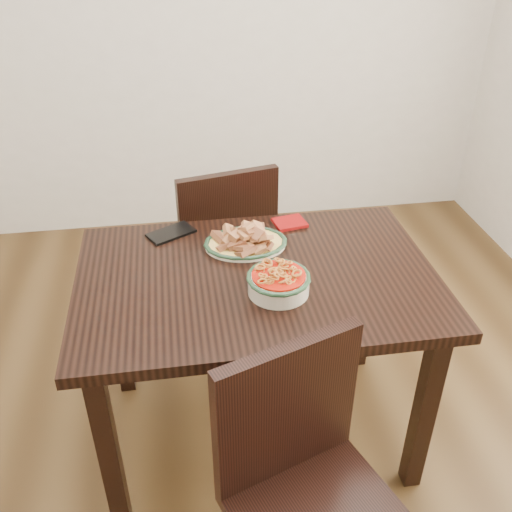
{
  "coord_description": "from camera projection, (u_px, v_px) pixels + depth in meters",
  "views": [
    {
      "loc": [
        -0.17,
        -1.56,
        1.82
      ],
      "look_at": [
        0.07,
        -0.0,
        0.81
      ],
      "focal_mm": 40.0,
      "sensor_mm": 36.0,
      "label": 1
    }
  ],
  "objects": [
    {
      "name": "napkin",
      "position": [
        290.0,
        223.0,
        2.17
      ],
      "size": [
        0.13,
        0.12,
        0.01
      ],
      "primitive_type": "cube",
      "rotation": [
        0.0,
        0.0,
        0.19
      ],
      "color": "maroon",
      "rests_on": "dining_table"
    },
    {
      "name": "chair_near",
      "position": [
        306.0,
        482.0,
        1.51
      ],
      "size": [
        0.54,
        0.54,
        0.89
      ],
      "rotation": [
        0.0,
        0.0,
        0.35
      ],
      "color": "black",
      "rests_on": "ground"
    },
    {
      "name": "dining_table",
      "position": [
        257.0,
        299.0,
        1.94
      ],
      "size": [
        1.19,
        0.79,
        0.75
      ],
      "color": "black",
      "rests_on": "ground"
    },
    {
      "name": "noodle_bowl",
      "position": [
        279.0,
        281.0,
        1.78
      ],
      "size": [
        0.2,
        0.2,
        0.08
      ],
      "color": "beige",
      "rests_on": "dining_table"
    },
    {
      "name": "fish_plate",
      "position": [
        246.0,
        235.0,
        2.01
      ],
      "size": [
        0.29,
        0.23,
        0.11
      ],
      "color": "white",
      "rests_on": "dining_table"
    },
    {
      "name": "floor",
      "position": [
        238.0,
        426.0,
        2.3
      ],
      "size": [
        3.5,
        3.5,
        0.0
      ],
      "primitive_type": "plane",
      "color": "#3B2712",
      "rests_on": "ground"
    },
    {
      "name": "wall_back",
      "position": [
        193.0,
        6.0,
        3.06
      ],
      "size": [
        3.5,
        0.1,
        2.6
      ],
      "primitive_type": "cube",
      "color": "beige",
      "rests_on": "ground"
    },
    {
      "name": "chair_far",
      "position": [
        222.0,
        245.0,
        2.52
      ],
      "size": [
        0.5,
        0.5,
        0.89
      ],
      "rotation": [
        0.0,
        0.0,
        3.36
      ],
      "color": "black",
      "rests_on": "ground"
    },
    {
      "name": "smartphone",
      "position": [
        171.0,
        233.0,
        2.1
      ],
      "size": [
        0.19,
        0.16,
        0.01
      ],
      "primitive_type": "cube",
      "rotation": [
        0.0,
        0.0,
        0.51
      ],
      "color": "black",
      "rests_on": "dining_table"
    }
  ]
}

